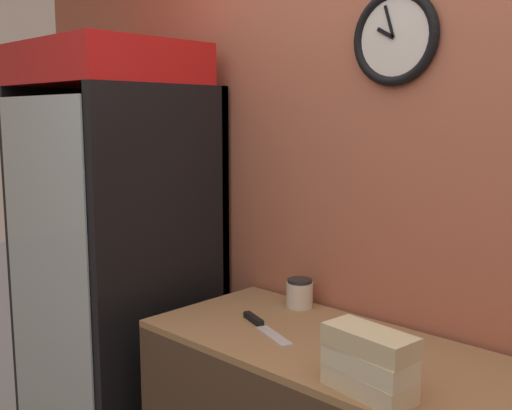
{
  "coord_description": "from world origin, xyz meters",
  "views": [
    {
      "loc": [
        0.92,
        -0.71,
        1.69
      ],
      "look_at": [
        -0.63,
        0.91,
        1.35
      ],
      "focal_mm": 42.0,
      "sensor_mm": 36.0,
      "label": 1
    }
  ],
  "objects_px": {
    "beverage_cooler": "(125,243)",
    "sandwich_stack_top": "(370,341)",
    "condiment_jar": "(300,293)",
    "sandwich_stack_bottom": "(369,383)",
    "chefs_knife": "(260,324)",
    "sandwich_stack_middle": "(369,362)"
  },
  "relations": [
    {
      "from": "beverage_cooler",
      "to": "sandwich_stack_top",
      "type": "height_order",
      "value": "beverage_cooler"
    },
    {
      "from": "beverage_cooler",
      "to": "condiment_jar",
      "type": "xyz_separation_m",
      "value": [
        0.88,
        0.22,
        -0.11
      ]
    },
    {
      "from": "beverage_cooler",
      "to": "sandwich_stack_top",
      "type": "xyz_separation_m",
      "value": [
        1.5,
        -0.23,
        -0.02
      ]
    },
    {
      "from": "sandwich_stack_bottom",
      "to": "chefs_knife",
      "type": "xyz_separation_m",
      "value": [
        -0.58,
        0.18,
        -0.02
      ]
    },
    {
      "from": "chefs_knife",
      "to": "condiment_jar",
      "type": "relative_size",
      "value": 2.81
    },
    {
      "from": "sandwich_stack_middle",
      "to": "condiment_jar",
      "type": "bearing_deg",
      "value": 143.78
    },
    {
      "from": "beverage_cooler",
      "to": "condiment_jar",
      "type": "relative_size",
      "value": 17.43
    },
    {
      "from": "sandwich_stack_top",
      "to": "beverage_cooler",
      "type": "bearing_deg",
      "value": 171.23
    },
    {
      "from": "sandwich_stack_middle",
      "to": "condiment_jar",
      "type": "distance_m",
      "value": 0.77
    },
    {
      "from": "beverage_cooler",
      "to": "condiment_jar",
      "type": "height_order",
      "value": "beverage_cooler"
    },
    {
      "from": "sandwich_stack_bottom",
      "to": "sandwich_stack_middle",
      "type": "height_order",
      "value": "sandwich_stack_middle"
    },
    {
      "from": "sandwich_stack_middle",
      "to": "sandwich_stack_top",
      "type": "xyz_separation_m",
      "value": [
        0.0,
        0.0,
        0.06
      ]
    },
    {
      "from": "beverage_cooler",
      "to": "chefs_knife",
      "type": "relative_size",
      "value": 6.21
    },
    {
      "from": "sandwich_stack_middle",
      "to": "chefs_knife",
      "type": "height_order",
      "value": "sandwich_stack_middle"
    },
    {
      "from": "chefs_knife",
      "to": "sandwich_stack_bottom",
      "type": "bearing_deg",
      "value": -17.36
    },
    {
      "from": "sandwich_stack_bottom",
      "to": "condiment_jar",
      "type": "relative_size",
      "value": 2.39
    },
    {
      "from": "sandwich_stack_top",
      "to": "sandwich_stack_bottom",
      "type": "bearing_deg",
      "value": 0.0
    },
    {
      "from": "sandwich_stack_top",
      "to": "condiment_jar",
      "type": "height_order",
      "value": "sandwich_stack_top"
    },
    {
      "from": "sandwich_stack_bottom",
      "to": "condiment_jar",
      "type": "height_order",
      "value": "condiment_jar"
    },
    {
      "from": "chefs_knife",
      "to": "condiment_jar",
      "type": "xyz_separation_m",
      "value": [
        -0.04,
        0.27,
        0.05
      ]
    },
    {
      "from": "beverage_cooler",
      "to": "sandwich_stack_bottom",
      "type": "relative_size",
      "value": 7.29
    },
    {
      "from": "sandwich_stack_middle",
      "to": "sandwich_stack_bottom",
      "type": "bearing_deg",
      "value": 0.0
    }
  ]
}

